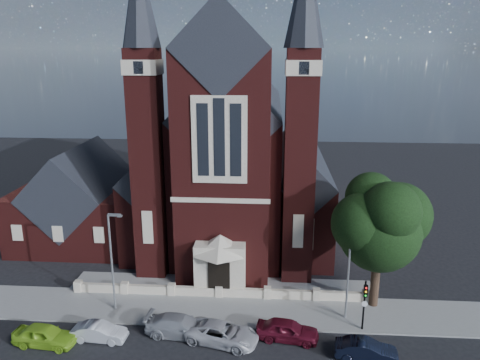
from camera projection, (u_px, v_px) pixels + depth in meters
The scene contains 16 objects.
ground at pixel (229, 254), 47.08m from camera, with size 120.00×120.00×0.00m, color black.
pavement_strip at pixel (217, 310), 37.00m from camera, with size 60.00×5.00×0.12m, color gray.
forecourt_paving at pixel (222, 285), 40.84m from camera, with size 26.00×3.00×0.14m, color gray.
forecourt_wall at pixel (219, 297), 38.92m from camera, with size 24.00×0.40×0.90m, color #AFA08B.
church at pixel (235, 157), 52.48m from camera, with size 20.01×34.90×29.20m.
parish_hall at pixel (82, 203), 49.93m from camera, with size 12.00×12.20×10.24m.
street_tree at pixel (382, 226), 35.43m from camera, with size 6.40×6.60×10.70m.
street_lamp_left at pixel (112, 257), 35.79m from camera, with size 1.16×0.22×8.09m.
street_lamp_right at pixel (350, 264), 34.60m from camera, with size 1.16×0.22×8.09m.
traffic_signal at pixel (365, 299), 33.58m from camera, with size 0.28×0.42×4.00m.
car_lime_van at pixel (45, 335), 32.47m from camera, with size 1.77×4.40×1.50m, color #8CC527.
car_silver_a at pixel (99, 332), 33.04m from camera, with size 1.35×3.87×1.28m, color #B1B3B9.
car_silver_b at pixel (181, 326), 33.54m from camera, with size 2.10×5.15×1.50m, color #97999E.
car_white_suv at pixel (222, 333), 32.76m from camera, with size 2.40×5.20×1.45m, color silver.
car_dark_red at pixel (287, 330), 33.06m from camera, with size 1.79×4.44×1.51m, color #590F1E.
car_navy at pixel (366, 350), 30.98m from camera, with size 1.44×4.12×1.36m, color black.
Camera 1 is at (4.11, -28.10, 19.98)m, focal length 35.00 mm.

